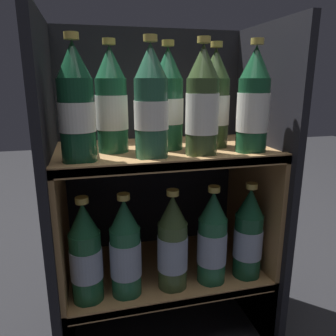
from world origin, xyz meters
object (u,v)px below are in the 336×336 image
object	(u,v)px
bottle_upper_front_2	(202,105)
bottle_upper_back_0	(112,104)
bottle_lower_front_1	(125,251)
bottle_upper_back_2	(215,102)
bottle_upper_front_3	(253,104)
bottle_upper_front_1	(151,105)
bottle_lower_front_2	(172,245)
bottle_lower_front_3	(212,240)
bottle_upper_back_1	(168,102)
bottle_lower_front_0	(86,256)
bottle_lower_front_4	(248,236)
bottle_upper_front_0	(76,107)

from	to	relation	value
bottle_upper_front_2	bottle_upper_back_0	size ratio (longest dim) A/B	1.00
bottle_lower_front_1	bottle_upper_back_2	bearing A→B (deg)	18.55
bottle_upper_front_3	bottle_upper_front_1	bearing A→B (deg)	-180.00
bottle_upper_front_1	bottle_upper_front_2	size ratio (longest dim) A/B	1.00
bottle_lower_front_2	bottle_lower_front_3	world-z (taller)	same
bottle_upper_front_3	bottle_upper_back_1	xyz separation A→B (m)	(-0.19, 0.08, 0.00)
bottle_lower_front_0	bottle_lower_front_4	distance (m)	0.42
bottle_upper_front_1	bottle_upper_back_1	bearing A→B (deg)	54.82
bottle_upper_front_0	bottle_upper_back_0	distance (m)	0.12
bottle_upper_front_0	bottle_upper_front_1	bearing A→B (deg)	0.00
bottle_upper_front_0	bottle_upper_front_3	xyz separation A→B (m)	(0.41, 0.00, -0.00)
bottle_upper_back_0	bottle_lower_front_2	size ratio (longest dim) A/B	1.00
bottle_upper_back_0	bottle_upper_back_1	bearing A→B (deg)	-0.00
bottle_upper_front_2	bottle_upper_front_3	world-z (taller)	same
bottle_upper_back_2	bottle_lower_front_2	distance (m)	0.38
bottle_upper_back_0	bottle_lower_front_0	distance (m)	0.37
bottle_lower_front_3	bottle_lower_front_2	bearing A→B (deg)	180.00
bottle_upper_front_1	bottle_lower_front_4	world-z (taller)	bottle_upper_front_1
bottle_upper_back_1	bottle_lower_front_4	xyz separation A→B (m)	(0.20, -0.08, -0.35)
bottle_upper_front_2	bottle_lower_front_2	distance (m)	0.35
bottle_lower_front_1	bottle_lower_front_2	world-z (taller)	same
bottle_upper_back_2	bottle_lower_front_3	world-z (taller)	bottle_upper_back_2
bottle_upper_front_3	bottle_upper_back_1	size ratio (longest dim) A/B	1.00
bottle_upper_front_2	bottle_lower_front_4	distance (m)	0.37
bottle_lower_front_2	bottle_lower_front_4	size ratio (longest dim) A/B	1.00
bottle_upper_back_2	bottle_lower_front_1	world-z (taller)	bottle_upper_back_2
bottle_upper_front_0	bottle_upper_front_3	bearing A→B (deg)	0.00
bottle_upper_back_1	bottle_upper_back_2	bearing A→B (deg)	0.00
bottle_lower_front_2	bottle_lower_front_0	bearing A→B (deg)	-180.00
bottle_upper_back_1	bottle_upper_back_2	xyz separation A→B (m)	(0.12, 0.00, -0.00)
bottle_upper_back_0	bottle_lower_front_0	bearing A→B (deg)	-134.32
bottle_upper_back_0	bottle_upper_back_2	distance (m)	0.26
bottle_upper_front_0	bottle_upper_front_3	distance (m)	0.41
bottle_upper_front_0	bottle_lower_front_1	bearing A→B (deg)	0.00
bottle_upper_front_1	bottle_lower_front_2	world-z (taller)	bottle_upper_front_1
bottle_upper_front_0	bottle_upper_back_0	world-z (taller)	same
bottle_upper_back_2	bottle_lower_front_4	distance (m)	0.37
bottle_upper_front_0	bottle_lower_front_2	distance (m)	0.41
bottle_upper_front_1	bottle_upper_back_0	world-z (taller)	same
bottle_upper_back_2	bottle_upper_front_3	bearing A→B (deg)	-52.76
bottle_upper_back_1	bottle_lower_front_2	bearing A→B (deg)	-96.89
bottle_upper_front_1	bottle_lower_front_1	bearing A→B (deg)	180.00
bottle_upper_front_0	bottle_lower_front_3	xyz separation A→B (m)	(0.32, -0.00, -0.35)
bottle_upper_front_2	bottle_lower_front_0	bearing A→B (deg)	-180.00
bottle_upper_back_0	bottle_upper_back_2	world-z (taller)	same
bottle_upper_back_1	bottle_lower_front_4	size ratio (longest dim) A/B	1.00
bottle_upper_back_1	bottle_lower_front_4	bearing A→B (deg)	-22.98
bottle_upper_front_2	bottle_lower_front_1	distance (m)	0.40
bottle_upper_front_0	bottle_upper_front_3	world-z (taller)	same
bottle_lower_front_4	bottle_upper_back_0	bearing A→B (deg)	165.98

